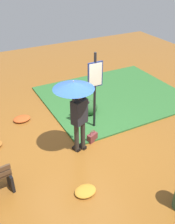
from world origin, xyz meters
name	(u,v)px	position (x,y,z in m)	size (l,w,h in m)	color
ground_plane	(78,148)	(0.00, 0.00, 0.00)	(18.00, 18.00, 0.00)	brown
grass_verge	(113,96)	(-2.43, -2.05, 0.03)	(4.80, 4.00, 0.05)	#2D662D
person_with_umbrella	(76,99)	(0.04, 0.09, 1.55)	(0.96, 0.96, 2.04)	#2D2823
info_sign_post	(95,83)	(-0.88, -0.66, 1.44)	(0.44, 0.07, 2.30)	black
handbag	(92,137)	(-0.50, -0.10, 0.13)	(0.33, 0.24, 0.37)	brown
shrub_cluster	(88,108)	(-1.04, -1.41, 0.23)	(0.61, 0.55, 0.50)	#285628
leaf_pile_by_bench	(22,119)	(0.93, -2.04, 0.06)	(0.53, 0.42, 0.12)	#B74C1E
leaf_pile_far_path	(85,191)	(0.51, 1.43, 0.05)	(0.48, 0.39, 0.11)	#C68428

